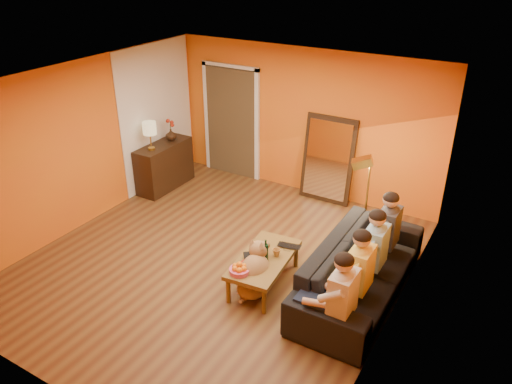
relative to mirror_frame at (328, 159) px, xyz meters
The scene contains 27 objects.
room_shell 2.39m from the mirror_frame, 103.68° to the right, with size 5.00×5.50×2.60m.
white_accent 3.21m from the mirror_frame, 163.83° to the right, with size 0.02×1.90×2.58m, color white.
doorway_recess 2.08m from the mirror_frame, behind, with size 1.06×0.30×2.10m, color #3F2D19.
door_jamb_left 2.64m from the mirror_frame, behind, with size 0.08×0.06×2.20m, color white.
door_jamb_right 1.51m from the mirror_frame, behind, with size 0.08×0.06×2.20m, color white.
door_header 2.46m from the mirror_frame, behind, with size 1.22×0.06×0.08m, color white.
mirror_frame is the anchor object (origin of this frame).
mirror_glass 0.04m from the mirror_frame, 90.00° to the right, with size 0.78×0.02×1.36m, color white.
sideboard 3.01m from the mirror_frame, 158.84° to the right, with size 0.44×1.18×0.85m, color black.
table_lamp 3.13m from the mirror_frame, 153.68° to the right, with size 0.24×0.24×0.51m, color beige, non-canonical shape.
sofa 2.73m from the mirror_frame, 57.54° to the right, with size 0.99×2.53×0.74m, color black.
coffee_table 2.80m from the mirror_frame, 84.14° to the right, with size 0.62×1.22×0.42m, color brown, non-canonical shape.
floor_lamp 1.66m from the mirror_frame, 47.62° to the right, with size 0.30×0.24×1.44m, color gold, non-canonical shape.
dog 3.01m from the mirror_frame, 84.66° to the right, with size 0.40×0.62×0.74m, color #A3754A, non-canonical shape.
person_far_left 3.64m from the mirror_frame, 64.28° to the right, with size 0.70×0.44×1.22m, color beige, non-canonical shape.
person_mid_left 3.16m from the mirror_frame, 59.94° to the right, with size 0.70×0.44×1.22m, color gold, non-canonical shape.
person_mid_right 2.70m from the mirror_frame, 54.06° to the right, with size 0.70×0.44×1.22m, color #7DA4C2, non-canonical shape.
person_far_right 2.27m from the mirror_frame, 45.88° to the right, with size 0.70×0.44×1.22m, color #303035, non-canonical shape.
fruit_bowl 3.20m from the mirror_frame, 86.75° to the right, with size 0.26×0.26×0.16m, color #D04973, non-canonical shape.
wine_bottle 2.81m from the mirror_frame, 83.22° to the right, with size 0.07×0.07×0.31m, color black.
tumbler 2.66m from the mirror_frame, 81.28° to the right, with size 0.11×0.11×0.10m, color #B27F3F.
laptop 2.45m from the mirror_frame, 79.06° to the right, with size 0.32×0.20×0.03m, color black.
book_lower 2.96m from the mirror_frame, 88.03° to the right, with size 0.20×0.26×0.02m, color black.
book_mid 2.94m from the mirror_frame, 87.83° to the right, with size 0.16×0.22×0.02m, color #A02512.
book_upper 2.96m from the mirror_frame, 88.04° to the right, with size 0.19×0.25×0.02m, color black.
vase 2.92m from the mirror_frame, 163.43° to the right, with size 0.20×0.20×0.21m, color black.
flowers 2.94m from the mirror_frame, 163.43° to the right, with size 0.17×0.17×0.42m, color #A02512, non-canonical shape.
Camera 1 is at (3.52, -4.88, 4.16)m, focal length 35.00 mm.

